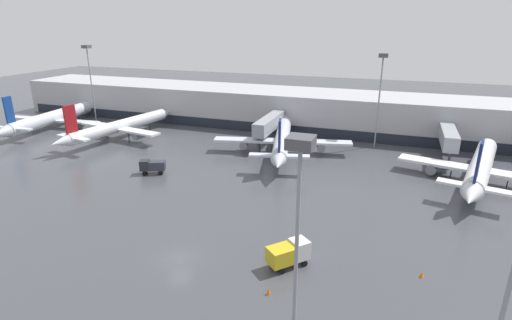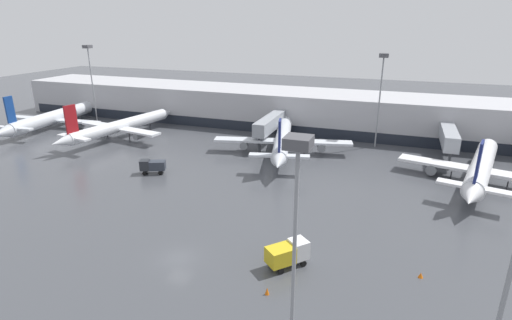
{
  "view_description": "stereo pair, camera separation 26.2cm",
  "coord_description": "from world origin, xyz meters",
  "px_view_note": "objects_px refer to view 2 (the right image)",
  "views": [
    {
      "loc": [
        21.25,
        -33.52,
        25.27
      ],
      "look_at": [
        -0.33,
        26.61,
        3.0
      ],
      "focal_mm": 28.0,
      "sensor_mm": 36.0,
      "label": 1
    },
    {
      "loc": [
        21.5,
        -33.43,
        25.27
      ],
      "look_at": [
        -0.33,
        26.61,
        3.0
      ],
      "focal_mm": 28.0,
      "sensor_mm": 36.0,
      "label": 2
    }
  ],
  "objects_px": {
    "parked_jet_1": "(283,139)",
    "traffic_cone_0": "(267,291)",
    "parked_jet_0": "(119,126)",
    "traffic_cone_3": "(421,275)",
    "service_truck_1": "(153,165)",
    "parked_jet_3": "(54,117)",
    "apron_light_mast_0": "(89,62)",
    "service_truck_3": "(288,253)",
    "apron_light_mast_1": "(382,75)",
    "apron_light_mast_2": "(297,189)",
    "parked_jet_2": "(481,168)"
  },
  "relations": [
    {
      "from": "parked_jet_1",
      "to": "traffic_cone_0",
      "type": "bearing_deg",
      "value": -179.02
    },
    {
      "from": "parked_jet_0",
      "to": "traffic_cone_0",
      "type": "xyz_separation_m",
      "value": [
        48.43,
        -40.14,
        -2.63
      ]
    },
    {
      "from": "traffic_cone_3",
      "to": "service_truck_1",
      "type": "bearing_deg",
      "value": 159.45
    },
    {
      "from": "parked_jet_3",
      "to": "parked_jet_0",
      "type": "bearing_deg",
      "value": -103.02
    },
    {
      "from": "parked_jet_3",
      "to": "apron_light_mast_0",
      "type": "distance_m",
      "value": 16.76
    },
    {
      "from": "service_truck_3",
      "to": "traffic_cone_0",
      "type": "relative_size",
      "value": 6.27
    },
    {
      "from": "parked_jet_0",
      "to": "service_truck_1",
      "type": "bearing_deg",
      "value": -119.43
    },
    {
      "from": "traffic_cone_0",
      "to": "parked_jet_1",
      "type": "bearing_deg",
      "value": 104.51
    },
    {
      "from": "service_truck_3",
      "to": "traffic_cone_0",
      "type": "distance_m",
      "value": 5.5
    },
    {
      "from": "apron_light_mast_1",
      "to": "service_truck_3",
      "type": "bearing_deg",
      "value": -96.54
    },
    {
      "from": "parked_jet_3",
      "to": "traffic_cone_0",
      "type": "xyz_separation_m",
      "value": [
        70.65,
        -43.35,
        -2.17
      ]
    },
    {
      "from": "traffic_cone_0",
      "to": "apron_light_mast_1",
      "type": "relative_size",
      "value": 0.04
    },
    {
      "from": "service_truck_3",
      "to": "apron_light_mast_2",
      "type": "bearing_deg",
      "value": -121.14
    },
    {
      "from": "traffic_cone_0",
      "to": "traffic_cone_3",
      "type": "relative_size",
      "value": 1.37
    },
    {
      "from": "parked_jet_1",
      "to": "parked_jet_2",
      "type": "height_order",
      "value": "parked_jet_2"
    },
    {
      "from": "apron_light_mast_0",
      "to": "apron_light_mast_2",
      "type": "distance_m",
      "value": 91.99
    },
    {
      "from": "traffic_cone_0",
      "to": "parked_jet_3",
      "type": "bearing_deg",
      "value": 148.47
    },
    {
      "from": "traffic_cone_3",
      "to": "apron_light_mast_2",
      "type": "xyz_separation_m",
      "value": [
        -10.13,
        -14.1,
        13.99
      ]
    },
    {
      "from": "parked_jet_0",
      "to": "apron_light_mast_0",
      "type": "relative_size",
      "value": 1.72
    },
    {
      "from": "traffic_cone_3",
      "to": "apron_light_mast_0",
      "type": "distance_m",
      "value": 93.47
    },
    {
      "from": "parked_jet_0",
      "to": "traffic_cone_3",
      "type": "distance_m",
      "value": 70.41
    },
    {
      "from": "traffic_cone_3",
      "to": "apron_light_mast_1",
      "type": "relative_size",
      "value": 0.03
    },
    {
      "from": "parked_jet_1",
      "to": "traffic_cone_3",
      "type": "xyz_separation_m",
      "value": [
        25.3,
        -34.89,
        -2.73
      ]
    },
    {
      "from": "traffic_cone_3",
      "to": "apron_light_mast_0",
      "type": "height_order",
      "value": "apron_light_mast_0"
    },
    {
      "from": "parked_jet_3",
      "to": "apron_light_mast_2",
      "type": "bearing_deg",
      "value": -128.27
    },
    {
      "from": "traffic_cone_3",
      "to": "apron_light_mast_1",
      "type": "bearing_deg",
      "value": 99.89
    },
    {
      "from": "traffic_cone_0",
      "to": "traffic_cone_3",
      "type": "bearing_deg",
      "value": 29.55
    },
    {
      "from": "apron_light_mast_0",
      "to": "parked_jet_1",
      "type": "bearing_deg",
      "value": -10.65
    },
    {
      "from": "service_truck_3",
      "to": "apron_light_mast_2",
      "type": "xyz_separation_m",
      "value": [
        3.5,
        -11.39,
        12.65
      ]
    },
    {
      "from": "service_truck_3",
      "to": "traffic_cone_0",
      "type": "xyz_separation_m",
      "value": [
        -0.55,
        -5.33,
        -1.24
      ]
    },
    {
      "from": "parked_jet_2",
      "to": "apron_light_mast_2",
      "type": "xyz_separation_m",
      "value": [
        -19.7,
        -44.94,
        11.58
      ]
    },
    {
      "from": "parked_jet_2",
      "to": "apron_light_mast_0",
      "type": "xyz_separation_m",
      "value": [
        -89.97,
        14.42,
        12.61
      ]
    },
    {
      "from": "parked_jet_0",
      "to": "apron_light_mast_1",
      "type": "distance_m",
      "value": 57.63
    },
    {
      "from": "parked_jet_2",
      "to": "service_truck_3",
      "type": "xyz_separation_m",
      "value": [
        -23.19,
        -33.54,
        -1.06
      ]
    },
    {
      "from": "parked_jet_0",
      "to": "parked_jet_1",
      "type": "bearing_deg",
      "value": -75.66
    },
    {
      "from": "service_truck_1",
      "to": "apron_light_mast_2",
      "type": "height_order",
      "value": "apron_light_mast_2"
    },
    {
      "from": "service_truck_1",
      "to": "traffic_cone_0",
      "type": "distance_m",
      "value": 38.02
    },
    {
      "from": "traffic_cone_0",
      "to": "parked_jet_2",
      "type": "bearing_deg",
      "value": 58.58
    },
    {
      "from": "parked_jet_1",
      "to": "apron_light_mast_0",
      "type": "xyz_separation_m",
      "value": [
        -55.11,
        10.36,
        12.29
      ]
    },
    {
      "from": "parked_jet_2",
      "to": "apron_light_mast_0",
      "type": "relative_size",
      "value": 1.7
    },
    {
      "from": "parked_jet_2",
      "to": "apron_light_mast_2",
      "type": "bearing_deg",
      "value": 169.46
    },
    {
      "from": "parked_jet_0",
      "to": "service_truck_3",
      "type": "distance_m",
      "value": 60.11
    },
    {
      "from": "parked_jet_2",
      "to": "parked_jet_3",
      "type": "distance_m",
      "value": 94.51
    },
    {
      "from": "service_truck_1",
      "to": "apron_light_mast_2",
      "type": "relative_size",
      "value": 0.26
    },
    {
      "from": "service_truck_1",
      "to": "apron_light_mast_0",
      "type": "relative_size",
      "value": 0.24
    },
    {
      "from": "service_truck_1",
      "to": "traffic_cone_3",
      "type": "relative_size",
      "value": 8.25
    },
    {
      "from": "parked_jet_0",
      "to": "apron_light_mast_1",
      "type": "xyz_separation_m",
      "value": [
        54.58,
        13.99,
        12.09
      ]
    },
    {
      "from": "service_truck_3",
      "to": "traffic_cone_3",
      "type": "bearing_deg",
      "value": -36.95
    },
    {
      "from": "traffic_cone_3",
      "to": "parked_jet_2",
      "type": "bearing_deg",
      "value": 72.77
    },
    {
      "from": "service_truck_1",
      "to": "apron_light_mast_1",
      "type": "bearing_deg",
      "value": -163.36
    }
  ]
}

